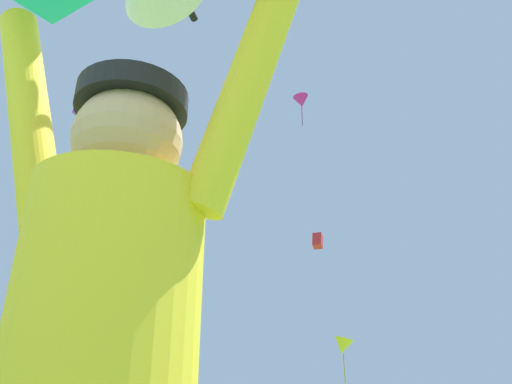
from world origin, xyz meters
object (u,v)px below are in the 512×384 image
at_px(distant_kite_red_low_left, 318,241).
at_px(distant_kite_purple_high_right, 82,108).
at_px(distant_kite_magenta_high_left, 301,102).
at_px(distant_kite_yellow_low_right, 343,346).

relative_size(distant_kite_red_low_left, distant_kite_purple_high_right, 1.08).
xyz_separation_m(distant_kite_magenta_high_left, distant_kite_purple_high_right, (-11.66, -7.56, -4.65)).
relative_size(distant_kite_red_low_left, distant_kite_yellow_low_right, 0.46).
distance_m(distant_kite_red_low_left, distant_kite_purple_high_right, 17.41).
xyz_separation_m(distant_kite_yellow_low_right, distant_kite_purple_high_right, (-13.27, -6.59, 11.74)).
bearing_deg(distant_kite_magenta_high_left, distant_kite_purple_high_right, -147.04).
height_order(distant_kite_red_low_left, distant_kite_yellow_low_right, distant_kite_red_low_left).
xyz_separation_m(distant_kite_red_low_left, distant_kite_purple_high_right, (-12.28, -11.66, 4.05)).
bearing_deg(distant_kite_purple_high_right, distant_kite_magenta_high_left, 32.96).
height_order(distant_kite_red_low_left, distant_kite_purple_high_right, distant_kite_purple_high_right).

